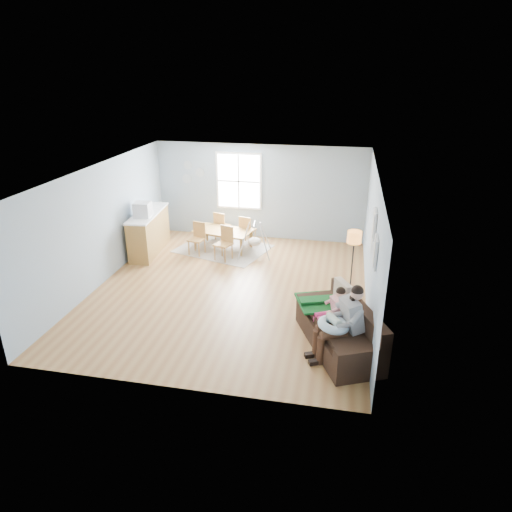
% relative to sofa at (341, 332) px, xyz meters
% --- Properties ---
extents(room, '(8.40, 9.40, 3.90)m').
position_rel_sofa_xyz_m(room, '(-2.51, 1.81, 2.12)').
color(room, '#935F34').
extents(window, '(1.32, 0.08, 1.62)m').
position_rel_sofa_xyz_m(window, '(-3.11, 5.28, 1.35)').
color(window, white).
rests_on(window, room).
extents(pictures, '(0.05, 1.34, 0.74)m').
position_rel_sofa_xyz_m(pictures, '(0.46, 0.76, 1.55)').
color(pictures, white).
rests_on(pictures, room).
extents(wall_plates, '(0.67, 0.02, 0.66)m').
position_rel_sofa_xyz_m(wall_plates, '(-4.51, 5.28, 1.53)').
color(wall_plates, '#8B9EA7').
rests_on(wall_plates, room).
extents(sofa, '(1.69, 2.29, 0.85)m').
position_rel_sofa_xyz_m(sofa, '(0.00, 0.00, 0.00)').
color(sofa, black).
rests_on(sofa, room).
extents(green_throw, '(1.19, 1.11, 0.04)m').
position_rel_sofa_xyz_m(green_throw, '(-0.36, 0.61, 0.24)').
color(green_throw, '#155D26').
rests_on(green_throw, sofa).
extents(beige_pillow, '(0.35, 0.48, 0.48)m').
position_rel_sofa_xyz_m(beige_pillow, '(-0.02, 0.59, 0.46)').
color(beige_pillow, beige).
rests_on(beige_pillow, sofa).
extents(father, '(1.01, 0.73, 1.36)m').
position_rel_sofa_xyz_m(father, '(0.00, -0.33, 0.42)').
color(father, gray).
rests_on(father, sofa).
extents(nursing_pillow, '(0.73, 0.72, 0.22)m').
position_rel_sofa_xyz_m(nursing_pillow, '(-0.14, -0.39, 0.36)').
color(nursing_pillow, '#CBEFFF').
rests_on(nursing_pillow, father).
extents(infant, '(0.29, 0.39, 0.15)m').
position_rel_sofa_xyz_m(infant, '(-0.16, -0.36, 0.46)').
color(infant, silver).
rests_on(infant, nursing_pillow).
extents(toddler, '(0.59, 0.46, 0.87)m').
position_rel_sofa_xyz_m(toddler, '(-0.15, 0.15, 0.42)').
color(toddler, white).
rests_on(toddler, sofa).
extents(floor_lamp, '(0.30, 0.30, 1.48)m').
position_rel_sofa_xyz_m(floor_lamp, '(0.14, 2.10, 0.92)').
color(floor_lamp, black).
rests_on(floor_lamp, room).
extents(storage_cube, '(0.55, 0.51, 0.50)m').
position_rel_sofa_xyz_m(storage_cube, '(0.19, -0.54, -0.05)').
color(storage_cube, white).
rests_on(storage_cube, room).
extents(rug, '(2.74, 2.36, 0.01)m').
position_rel_sofa_xyz_m(rug, '(-3.31, 4.16, -0.30)').
color(rug, gray).
rests_on(rug, room).
extents(dining_table, '(1.66, 1.12, 0.54)m').
position_rel_sofa_xyz_m(dining_table, '(-3.31, 4.16, -0.03)').
color(dining_table, olive).
rests_on(dining_table, rug).
extents(chair_sw, '(0.46, 0.46, 0.86)m').
position_rel_sofa_xyz_m(chair_sw, '(-3.89, 3.73, 0.18)').
color(chair_sw, '#A27338').
rests_on(chair_sw, rug).
extents(chair_se, '(0.51, 0.51, 0.89)m').
position_rel_sofa_xyz_m(chair_se, '(-3.07, 3.49, 0.20)').
color(chair_se, '#A27338').
rests_on(chair_se, rug).
extents(chair_nw, '(0.47, 0.47, 0.84)m').
position_rel_sofa_xyz_m(chair_nw, '(-3.55, 4.84, 0.17)').
color(chair_nw, '#A27338').
rests_on(chair_nw, rug).
extents(chair_ne, '(0.47, 0.47, 0.85)m').
position_rel_sofa_xyz_m(chair_ne, '(-2.75, 4.60, 0.17)').
color(chair_ne, '#A27338').
rests_on(chair_ne, rug).
extents(counter, '(0.76, 2.02, 1.11)m').
position_rel_sofa_xyz_m(counter, '(-5.21, 3.61, 0.26)').
color(counter, olive).
rests_on(counter, room).
extents(monitor, '(0.44, 0.42, 0.38)m').
position_rel_sofa_xyz_m(monitor, '(-5.16, 3.23, 0.99)').
color(monitor, silver).
rests_on(monitor, counter).
extents(baby_swing, '(0.97, 0.98, 0.88)m').
position_rel_sofa_xyz_m(baby_swing, '(-2.38, 3.92, 0.09)').
color(baby_swing, silver).
rests_on(baby_swing, room).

